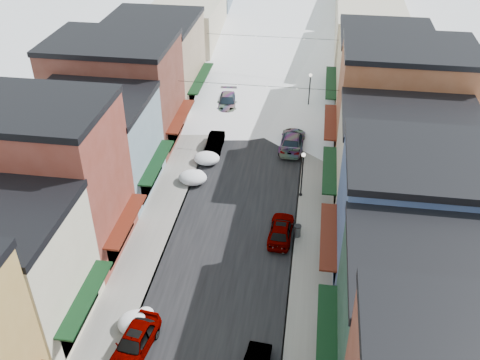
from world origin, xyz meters
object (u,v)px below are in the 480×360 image
(car_dark_hatch, at_px, (215,143))
(trash_can, at_px, (297,231))
(car_silver_sedan, at_px, (134,342))
(streetlamp_near, at_px, (303,169))

(car_dark_hatch, relative_size, trash_can, 4.14)
(car_silver_sedan, relative_size, trash_can, 4.77)
(car_silver_sedan, distance_m, streetlamp_near, 21.12)
(trash_can, height_order, streetlamp_near, streetlamp_near)
(car_silver_sedan, relative_size, car_dark_hatch, 1.15)
(car_dark_hatch, bearing_deg, streetlamp_near, -40.10)
(trash_can, bearing_deg, streetlamp_near, 90.28)
(car_silver_sedan, xyz_separation_m, streetlamp_near, (9.56, 18.71, 2.11))
(car_dark_hatch, bearing_deg, car_silver_sedan, -92.55)
(streetlamp_near, bearing_deg, car_silver_sedan, -117.07)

